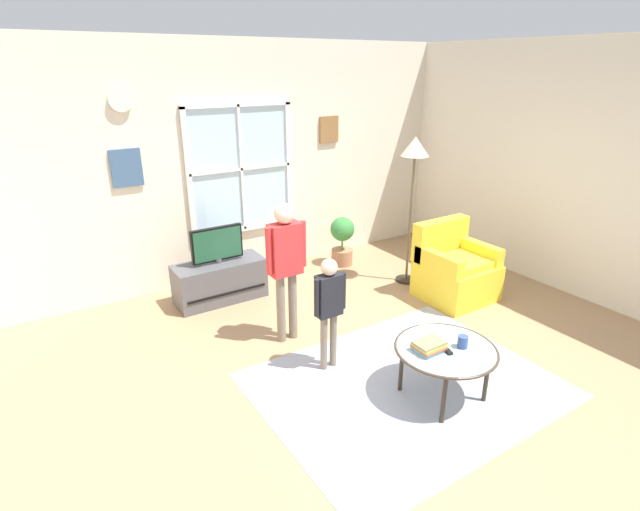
{
  "coord_description": "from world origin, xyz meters",
  "views": [
    {
      "loc": [
        -2.46,
        -2.77,
        2.54
      ],
      "look_at": [
        -0.2,
        0.74,
        0.92
      ],
      "focal_mm": 27.57,
      "sensor_mm": 36.0,
      "label": 1
    }
  ],
  "objects_px": {
    "person_red_shirt": "(286,257)",
    "floor_lamp": "(414,162)",
    "television": "(217,244)",
    "potted_plant_by_window": "(342,239)",
    "person_black_shirt": "(329,302)",
    "tv_stand": "(220,281)",
    "book_stack": "(429,346)",
    "remote_near_books": "(446,350)",
    "cup": "(463,342)",
    "armchair": "(454,270)",
    "coffee_table": "(446,351)"
  },
  "relations": [
    {
      "from": "person_red_shirt",
      "to": "person_black_shirt",
      "type": "height_order",
      "value": "person_red_shirt"
    },
    {
      "from": "tv_stand",
      "to": "person_black_shirt",
      "type": "distance_m",
      "value": 1.88
    },
    {
      "from": "book_stack",
      "to": "floor_lamp",
      "type": "height_order",
      "value": "floor_lamp"
    },
    {
      "from": "tv_stand",
      "to": "person_red_shirt",
      "type": "xyz_separation_m",
      "value": [
        0.22,
        -1.18,
        0.64
      ]
    },
    {
      "from": "cup",
      "to": "person_black_shirt",
      "type": "height_order",
      "value": "person_black_shirt"
    },
    {
      "from": "armchair",
      "to": "tv_stand",
      "type": "bearing_deg",
      "value": 149.14
    },
    {
      "from": "remote_near_books",
      "to": "potted_plant_by_window",
      "type": "height_order",
      "value": "potted_plant_by_window"
    },
    {
      "from": "floor_lamp",
      "to": "person_red_shirt",
      "type": "bearing_deg",
      "value": -167.83
    },
    {
      "from": "book_stack",
      "to": "person_red_shirt",
      "type": "distance_m",
      "value": 1.55
    },
    {
      "from": "cup",
      "to": "potted_plant_by_window",
      "type": "height_order",
      "value": "potted_plant_by_window"
    },
    {
      "from": "book_stack",
      "to": "floor_lamp",
      "type": "bearing_deg",
      "value": 51.58
    },
    {
      "from": "tv_stand",
      "to": "armchair",
      "type": "xyz_separation_m",
      "value": [
        2.32,
        -1.38,
        0.09
      ]
    },
    {
      "from": "potted_plant_by_window",
      "to": "floor_lamp",
      "type": "relative_size",
      "value": 0.37
    },
    {
      "from": "tv_stand",
      "to": "floor_lamp",
      "type": "xyz_separation_m",
      "value": [
        2.16,
        -0.76,
        1.26
      ]
    },
    {
      "from": "tv_stand",
      "to": "floor_lamp",
      "type": "distance_m",
      "value": 2.62
    },
    {
      "from": "tv_stand",
      "to": "remote_near_books",
      "type": "distance_m",
      "value": 2.81
    },
    {
      "from": "person_red_shirt",
      "to": "floor_lamp",
      "type": "xyz_separation_m",
      "value": [
        1.94,
        0.42,
        0.63
      ]
    },
    {
      "from": "person_red_shirt",
      "to": "coffee_table",
      "type": "bearing_deg",
      "value": -67.06
    },
    {
      "from": "book_stack",
      "to": "potted_plant_by_window",
      "type": "relative_size",
      "value": 0.36
    },
    {
      "from": "tv_stand",
      "to": "book_stack",
      "type": "distance_m",
      "value": 2.71
    },
    {
      "from": "cup",
      "to": "potted_plant_by_window",
      "type": "relative_size",
      "value": 0.15
    },
    {
      "from": "remote_near_books",
      "to": "person_black_shirt",
      "type": "height_order",
      "value": "person_black_shirt"
    },
    {
      "from": "tv_stand",
      "to": "television",
      "type": "xyz_separation_m",
      "value": [
        0.0,
        -0.0,
        0.45
      ]
    },
    {
      "from": "person_black_shirt",
      "to": "floor_lamp",
      "type": "bearing_deg",
      "value": 29.19
    },
    {
      "from": "armchair",
      "to": "coffee_table",
      "type": "relative_size",
      "value": 1.07
    },
    {
      "from": "book_stack",
      "to": "potted_plant_by_window",
      "type": "height_order",
      "value": "potted_plant_by_window"
    },
    {
      "from": "potted_plant_by_window",
      "to": "book_stack",
      "type": "bearing_deg",
      "value": -111.85
    },
    {
      "from": "armchair",
      "to": "potted_plant_by_window",
      "type": "height_order",
      "value": "armchair"
    },
    {
      "from": "book_stack",
      "to": "television",
      "type": "bearing_deg",
      "value": 105.19
    },
    {
      "from": "floor_lamp",
      "to": "person_black_shirt",
      "type": "bearing_deg",
      "value": -150.81
    },
    {
      "from": "tv_stand",
      "to": "cup",
      "type": "xyz_separation_m",
      "value": [
        0.96,
        -2.71,
        0.27
      ]
    },
    {
      "from": "cup",
      "to": "potted_plant_by_window",
      "type": "xyz_separation_m",
      "value": [
        0.84,
        2.84,
        -0.13
      ]
    },
    {
      "from": "coffee_table",
      "to": "person_red_shirt",
      "type": "bearing_deg",
      "value": 112.94
    },
    {
      "from": "remote_near_books",
      "to": "potted_plant_by_window",
      "type": "xyz_separation_m",
      "value": [
        0.98,
        2.8,
        -0.09
      ]
    },
    {
      "from": "armchair",
      "to": "coffee_table",
      "type": "distance_m",
      "value": 1.94
    },
    {
      "from": "television",
      "to": "remote_near_books",
      "type": "distance_m",
      "value": 2.8
    },
    {
      "from": "armchair",
      "to": "person_red_shirt",
      "type": "xyz_separation_m",
      "value": [
        -2.09,
        0.2,
        0.54
      ]
    },
    {
      "from": "television",
      "to": "book_stack",
      "type": "bearing_deg",
      "value": -74.81
    },
    {
      "from": "tv_stand",
      "to": "coffee_table",
      "type": "relative_size",
      "value": 1.24
    },
    {
      "from": "armchair",
      "to": "floor_lamp",
      "type": "height_order",
      "value": "floor_lamp"
    },
    {
      "from": "person_red_shirt",
      "to": "person_black_shirt",
      "type": "xyz_separation_m",
      "value": [
        0.07,
        -0.63,
        -0.21
      ]
    },
    {
      "from": "person_black_shirt",
      "to": "floor_lamp",
      "type": "relative_size",
      "value": 0.59
    },
    {
      "from": "tv_stand",
      "to": "person_black_shirt",
      "type": "bearing_deg",
      "value": -80.84
    },
    {
      "from": "tv_stand",
      "to": "floor_lamp",
      "type": "height_order",
      "value": "floor_lamp"
    },
    {
      "from": "armchair",
      "to": "book_stack",
      "type": "height_order",
      "value": "armchair"
    },
    {
      "from": "cup",
      "to": "person_red_shirt",
      "type": "xyz_separation_m",
      "value": [
        -0.74,
        1.53,
        0.37
      ]
    },
    {
      "from": "television",
      "to": "potted_plant_by_window",
      "type": "distance_m",
      "value": 1.83
    },
    {
      "from": "tv_stand",
      "to": "potted_plant_by_window",
      "type": "bearing_deg",
      "value": 4.03
    },
    {
      "from": "person_red_shirt",
      "to": "floor_lamp",
      "type": "distance_m",
      "value": 2.08
    },
    {
      "from": "television",
      "to": "floor_lamp",
      "type": "height_order",
      "value": "floor_lamp"
    }
  ]
}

